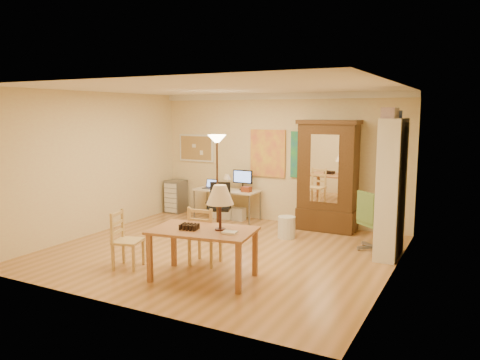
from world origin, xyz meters
The scene contains 16 objects.
floor centered at (0.00, 0.00, 0.00)m, with size 5.50×5.50×0.00m, color #9F6D38.
crown_molding centered at (0.00, 2.46, 2.64)m, with size 5.50×0.08×0.12m, color white.
corkboard centered at (-2.05, 2.47, 1.50)m, with size 0.90×0.04×0.62m, color #9A8148.
art_panel_left centered at (-0.25, 2.47, 1.45)m, with size 0.80×0.04×1.00m, color #FFF92A.
art_panel_right centered at (0.65, 2.47, 1.45)m, with size 0.75×0.04×0.95m, color teal.
dining_table centered at (0.52, -1.21, 0.85)m, with size 1.53×1.05×1.34m.
ladder_chair_back centered at (0.12, -0.70, 0.43)m, with size 0.46×0.45×0.91m.
ladder_chair_left centered at (-0.84, -1.36, 0.40)m, with size 0.47×0.48×0.86m.
torchiere_lamp centered at (-0.58, 0.89, 1.52)m, with size 0.35×0.35×1.90m.
computer_desk centered at (-1.03, 2.15, 0.40)m, with size 1.44×0.63×1.09m.
office_chair_black centered at (-0.78, 1.32, 0.25)m, with size 0.57×0.57×0.92m.
office_chair_green centered at (2.26, 1.26, 0.27)m, with size 0.64×0.65×1.01m.
drawer_cart centered at (-2.47, 2.22, 0.38)m, with size 0.38×0.45×0.75m.
armoire centered at (1.15, 2.24, 0.94)m, with size 1.18×0.56×2.17m.
bookshelf centered at (2.55, 1.04, 1.11)m, with size 0.33×0.89×2.22m.
wastebin centered at (0.67, 1.30, 0.20)m, with size 0.32×0.32×0.40m, color silver.
Camera 1 is at (3.80, -6.59, 2.32)m, focal length 35.00 mm.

